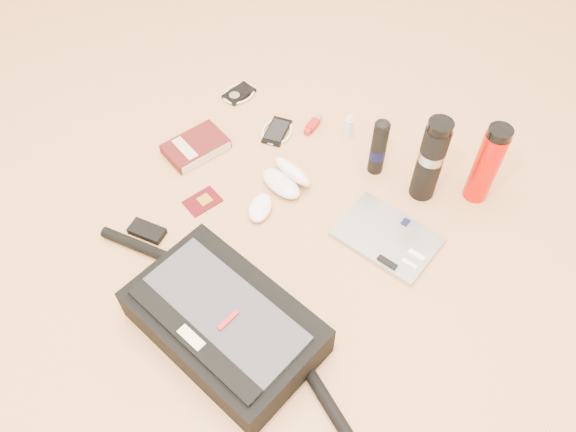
{
  "coord_description": "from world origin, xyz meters",
  "views": [
    {
      "loc": [
        0.53,
        -0.78,
        1.38
      ],
      "look_at": [
        0.02,
        0.06,
        0.06
      ],
      "focal_mm": 35.0,
      "sensor_mm": 36.0,
      "label": 1
    }
  ],
  "objects_px": {
    "laptop": "(387,237)",
    "thermos_black": "(431,160)",
    "thermos_red": "(487,164)",
    "messenger_bag": "(224,322)",
    "book": "(196,147)"
  },
  "relations": [
    {
      "from": "messenger_bag",
      "to": "thermos_black",
      "type": "xyz_separation_m",
      "value": [
        0.25,
        0.72,
        0.09
      ]
    },
    {
      "from": "messenger_bag",
      "to": "thermos_red",
      "type": "relative_size",
      "value": 3.46
    },
    {
      "from": "laptop",
      "to": "thermos_black",
      "type": "relative_size",
      "value": 1.03
    },
    {
      "from": "messenger_bag",
      "to": "laptop",
      "type": "height_order",
      "value": "messenger_bag"
    },
    {
      "from": "laptop",
      "to": "thermos_black",
      "type": "bearing_deg",
      "value": 93.62
    },
    {
      "from": "thermos_black",
      "to": "messenger_bag",
      "type": "bearing_deg",
      "value": -109.15
    },
    {
      "from": "messenger_bag",
      "to": "thermos_red",
      "type": "distance_m",
      "value": 0.9
    },
    {
      "from": "laptop",
      "to": "book",
      "type": "bearing_deg",
      "value": -172.16
    },
    {
      "from": "laptop",
      "to": "book",
      "type": "xyz_separation_m",
      "value": [
        -0.7,
        -0.01,
        0.01
      ]
    },
    {
      "from": "messenger_bag",
      "to": "thermos_red",
      "type": "height_order",
      "value": "thermos_red"
    },
    {
      "from": "thermos_red",
      "to": "messenger_bag",
      "type": "bearing_deg",
      "value": -116.47
    },
    {
      "from": "laptop",
      "to": "thermos_black",
      "type": "xyz_separation_m",
      "value": [
        0.01,
        0.22,
        0.14
      ]
    },
    {
      "from": "messenger_bag",
      "to": "thermos_black",
      "type": "height_order",
      "value": "thermos_black"
    },
    {
      "from": "messenger_bag",
      "to": "book",
      "type": "relative_size",
      "value": 4.24
    },
    {
      "from": "book",
      "to": "thermos_red",
      "type": "relative_size",
      "value": 0.82
    }
  ]
}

